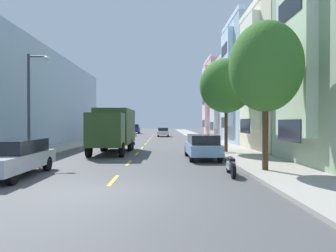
# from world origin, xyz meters

# --- Properties ---
(ground_plane) EXTENTS (160.00, 160.00, 0.00)m
(ground_plane) POSITION_xyz_m (0.00, 30.00, 0.00)
(ground_plane) COLOR #4C4C4F
(sidewalk_left) EXTENTS (3.20, 120.00, 0.14)m
(sidewalk_left) POSITION_xyz_m (-7.10, 28.00, 0.07)
(sidewalk_left) COLOR #A39E93
(sidewalk_left) RESTS_ON ground_plane
(sidewalk_right) EXTENTS (3.20, 120.00, 0.14)m
(sidewalk_right) POSITION_xyz_m (7.10, 28.00, 0.07)
(sidewalk_right) COLOR #A39E93
(sidewalk_right) RESTS_ON ground_plane
(lane_centerline_dashes) EXTENTS (0.14, 47.20, 0.01)m
(lane_centerline_dashes) POSITION_xyz_m (0.00, 24.50, 0.00)
(lane_centerline_dashes) COLOR yellow
(lane_centerline_dashes) RESTS_ON ground_plane
(townhouse_second_cream) EXTENTS (12.59, 7.91, 11.39)m
(townhouse_second_cream) POSITION_xyz_m (14.59, 13.36, 5.49)
(townhouse_second_cream) COLOR beige
(townhouse_second_cream) RESTS_ON ground_plane
(townhouse_third_powder_blue) EXTENTS (14.08, 7.91, 12.92)m
(townhouse_third_powder_blue) POSITION_xyz_m (15.33, 21.47, 6.26)
(townhouse_third_powder_blue) COLOR #9EB7CC
(townhouse_third_powder_blue) RESTS_ON ground_plane
(townhouse_fourth_dove_grey) EXTENTS (10.61, 7.91, 10.37)m
(townhouse_fourth_dove_grey) POSITION_xyz_m (13.60, 29.57, 4.99)
(townhouse_fourth_dove_grey) COLOR #A8A8AD
(townhouse_fourth_dove_grey) RESTS_ON ground_plane
(townhouse_fifth_rose) EXTENTS (12.81, 7.91, 12.24)m
(townhouse_fifth_rose) POSITION_xyz_m (14.70, 37.68, 5.92)
(townhouse_fifth_rose) COLOR #CC9E9E
(townhouse_fifth_rose) RESTS_ON ground_plane
(apartment_block_opposite) EXTENTS (10.00, 36.00, 9.22)m
(apartment_block_opposite) POSITION_xyz_m (-13.70, 20.00, 4.61)
(apartment_block_opposite) COLOR #9EB7CC
(apartment_block_opposite) RESTS_ON ground_plane
(street_tree_nearest) EXTENTS (3.19, 3.19, 6.52)m
(street_tree_nearest) POSITION_xyz_m (6.40, 3.57, 4.66)
(street_tree_nearest) COLOR #47331E
(street_tree_nearest) RESTS_ON sidewalk_right
(street_tree_second) EXTENTS (3.79, 3.79, 6.68)m
(street_tree_second) POSITION_xyz_m (6.40, 11.97, 4.87)
(street_tree_second) COLOR #47331E
(street_tree_second) RESTS_ON sidewalk_right
(street_lamp) EXTENTS (1.35, 0.28, 6.16)m
(street_lamp) POSITION_xyz_m (-5.93, 8.42, 3.75)
(street_lamp) COLOR #38383D
(street_lamp) RESTS_ON sidewalk_left
(delivery_box_truck) EXTENTS (2.50, 7.43, 3.25)m
(delivery_box_truck) POSITION_xyz_m (-1.80, 12.81, 1.86)
(delivery_box_truck) COLOR #2D471E
(delivery_box_truck) RESTS_ON ground_plane
(parked_suv_navy) EXTENTS (2.02, 4.83, 1.93)m
(parked_suv_navy) POSITION_xyz_m (-4.21, 54.10, 0.99)
(parked_suv_navy) COLOR navy
(parked_suv_navy) RESTS_ON ground_plane
(parked_wagon_silver) EXTENTS (1.83, 4.71, 1.50)m
(parked_wagon_silver) POSITION_xyz_m (-4.24, 2.85, 0.80)
(parked_wagon_silver) COLOR #B2B5BA
(parked_wagon_silver) RESTS_ON ground_plane
(parked_hatchback_red) EXTENTS (1.77, 4.01, 1.50)m
(parked_hatchback_red) POSITION_xyz_m (-4.21, 36.29, 0.76)
(parked_hatchback_red) COLOR #AD1E1E
(parked_hatchback_red) RESTS_ON ground_plane
(parked_wagon_sky) EXTENTS (1.88, 4.72, 1.50)m
(parked_wagon_sky) POSITION_xyz_m (4.28, 8.79, 0.80)
(parked_wagon_sky) COLOR #7A9EC6
(parked_wagon_sky) RESTS_ON ground_plane
(parked_pickup_black) EXTENTS (2.15, 5.35, 1.73)m
(parked_pickup_black) POSITION_xyz_m (-4.30, 42.72, 0.83)
(parked_pickup_black) COLOR black
(parked_pickup_black) RESTS_ON ground_plane
(parked_pickup_forest) EXTENTS (2.11, 5.34, 1.73)m
(parked_pickup_forest) POSITION_xyz_m (-4.21, 25.24, 0.83)
(parked_pickup_forest) COLOR #194C28
(parked_pickup_forest) RESTS_ON ground_plane
(moving_white_sedan) EXTENTS (1.80, 4.50, 1.43)m
(moving_white_sedan) POSITION_xyz_m (1.80, 39.50, 0.75)
(moving_white_sedan) COLOR silver
(moving_white_sedan) RESTS_ON ground_plane
(parked_motorcycle) EXTENTS (0.62, 2.05, 0.90)m
(parked_motorcycle) POSITION_xyz_m (4.75, 3.00, 0.41)
(parked_motorcycle) COLOR black
(parked_motorcycle) RESTS_ON ground_plane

